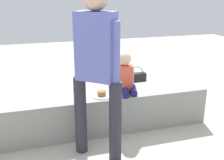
# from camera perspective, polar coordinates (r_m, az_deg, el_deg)

# --- Properties ---
(ground_plane) EXTENTS (12.00, 12.00, 0.00)m
(ground_plane) POSITION_cam_1_polar(r_m,az_deg,el_deg) (3.43, -2.48, -9.87)
(ground_plane) COLOR #AAA294
(concrete_ledge) EXTENTS (2.61, 0.48, 0.45)m
(concrete_ledge) POSITION_cam_1_polar(r_m,az_deg,el_deg) (3.33, -2.53, -6.44)
(concrete_ledge) COLOR gray
(concrete_ledge) RESTS_ON ground_plane
(child_seated) EXTENTS (0.29, 0.35, 0.48)m
(child_seated) POSITION_cam_1_polar(r_m,az_deg,el_deg) (3.23, 2.73, 1.10)
(child_seated) COLOR #171850
(child_seated) RESTS_ON concrete_ledge
(adult_standing) EXTENTS (0.41, 0.38, 1.70)m
(adult_standing) POSITION_cam_1_polar(r_m,az_deg,el_deg) (2.53, -3.25, 4.62)
(adult_standing) COLOR #292833
(adult_standing) RESTS_ON ground_plane
(cake_plate) EXTENTS (0.22, 0.22, 0.07)m
(cake_plate) POSITION_cam_1_polar(r_m,az_deg,el_deg) (3.15, -2.19, -3.05)
(cake_plate) COLOR white
(cake_plate) RESTS_ON concrete_ledge
(gift_bag) EXTENTS (0.24, 0.10, 0.38)m
(gift_bag) POSITION_cam_1_polar(r_m,az_deg,el_deg) (3.75, -2.34, -4.46)
(gift_bag) COLOR #59C6B2
(gift_bag) RESTS_ON ground_plane
(railing_post) EXTENTS (0.36, 0.36, 1.32)m
(railing_post) POSITION_cam_1_polar(r_m,az_deg,el_deg) (4.33, 0.02, 3.49)
(railing_post) COLOR black
(railing_post) RESTS_ON ground_plane
(water_bottle_near_gift) EXTENTS (0.06, 0.06, 0.22)m
(water_bottle_near_gift) POSITION_cam_1_polar(r_m,az_deg,el_deg) (3.91, -14.59, -5.18)
(water_bottle_near_gift) COLOR silver
(water_bottle_near_gift) RESTS_ON ground_plane
(party_cup_red) EXTENTS (0.09, 0.09, 0.11)m
(party_cup_red) POSITION_cam_1_polar(r_m,az_deg,el_deg) (4.28, 8.91, -3.37)
(party_cup_red) COLOR red
(party_cup_red) RESTS_ON ground_plane
(cake_box_white) EXTENTS (0.41, 0.37, 0.13)m
(cake_box_white) POSITION_cam_1_polar(r_m,az_deg,el_deg) (4.05, -20.68, -5.54)
(cake_box_white) COLOR white
(cake_box_white) RESTS_ON ground_plane
(handbag_black_leather) EXTENTS (0.33, 0.12, 0.35)m
(handbag_black_leather) POSITION_cam_1_polar(r_m,az_deg,el_deg) (4.85, 5.07, 0.21)
(handbag_black_leather) COLOR black
(handbag_black_leather) RESTS_ON ground_plane
(handbag_brown_canvas) EXTENTS (0.28, 0.15, 0.30)m
(handbag_brown_canvas) POSITION_cam_1_polar(r_m,az_deg,el_deg) (3.75, -8.97, -5.76)
(handbag_brown_canvas) COLOR brown
(handbag_brown_canvas) RESTS_ON ground_plane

